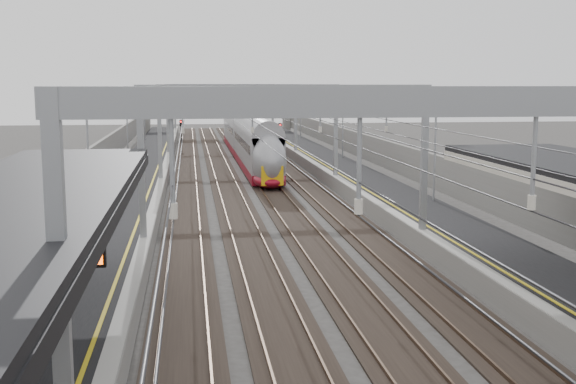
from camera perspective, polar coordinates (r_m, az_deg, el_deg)
name	(u,v)px	position (r m, az deg, el deg)	size (l,w,h in m)	color
platform_left	(139,180)	(54.96, -11.66, 0.91)	(4.00, 120.00, 1.00)	black
platform_right	(349,177)	(56.18, 4.85, 1.22)	(4.00, 120.00, 1.00)	black
tracks	(246,184)	(55.06, -3.31, 0.62)	(11.40, 140.00, 0.20)	black
overhead_line	(240,102)	(61.15, -3.85, 7.13)	(13.00, 140.00, 6.60)	gray
overbridge	(217,99)	(109.47, -5.61, 7.30)	(22.00, 2.20, 6.90)	slate
wall_left	(95,166)	(55.14, -15.01, 1.98)	(0.30, 120.00, 3.20)	slate
wall_right	(389,162)	(56.83, 8.02, 2.37)	(0.30, 120.00, 3.20)	slate
train	(248,142)	(71.61, -3.18, 3.99)	(2.49, 45.45, 3.95)	maroon
signal_green	(181,129)	(85.40, -8.45, 4.96)	(0.32, 0.32, 3.48)	black
signal_red_near	(255,130)	(82.35, -2.60, 4.91)	(0.32, 0.32, 3.48)	black
signal_red_far	(280,133)	(77.49, -0.63, 4.69)	(0.32, 0.32, 3.48)	black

